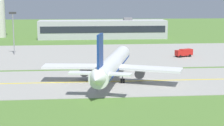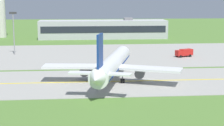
% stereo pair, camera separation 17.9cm
% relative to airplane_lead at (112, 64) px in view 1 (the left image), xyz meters
% --- Properties ---
extents(ground_plane, '(500.00, 500.00, 0.00)m').
position_rel_airplane_lead_xyz_m(ground_plane, '(7.29, -0.26, -4.13)').
color(ground_plane, '#517A33').
extents(taxiway_strip, '(240.00, 28.00, 0.10)m').
position_rel_airplane_lead_xyz_m(taxiway_strip, '(7.29, -0.26, -4.08)').
color(taxiway_strip, '#9E9B93').
rests_on(taxiway_strip, ground).
extents(apron_pad, '(140.00, 52.00, 0.10)m').
position_rel_airplane_lead_xyz_m(apron_pad, '(17.29, 41.74, -4.08)').
color(apron_pad, '#9E9B93').
rests_on(apron_pad, ground).
extents(taxiway_centreline, '(220.00, 0.60, 0.01)m').
position_rel_airplane_lead_xyz_m(taxiway_centreline, '(7.29, -0.26, -4.03)').
color(taxiway_centreline, yellow).
rests_on(taxiway_centreline, taxiway_strip).
extents(airplane_lead, '(32.01, 39.11, 12.70)m').
position_rel_airplane_lead_xyz_m(airplane_lead, '(0.00, 0.00, 0.00)').
color(airplane_lead, white).
rests_on(airplane_lead, ground).
extents(service_truck_fuel, '(6.34, 4.08, 2.60)m').
position_rel_airplane_lead_xyz_m(service_truck_fuel, '(26.98, 33.61, -2.60)').
color(service_truck_fuel, red).
rests_on(service_truck_fuel, ground).
extents(terminal_building, '(60.69, 12.10, 9.87)m').
position_rel_airplane_lead_xyz_m(terminal_building, '(3.96, 92.05, 0.22)').
color(terminal_building, '#B2B2B7').
rests_on(terminal_building, ground).
extents(control_tower, '(7.60, 7.60, 29.79)m').
position_rel_airplane_lead_xyz_m(control_tower, '(-45.52, 100.78, 13.65)').
color(control_tower, silver).
rests_on(control_tower, ground).
extents(apron_light_mast, '(2.40, 0.50, 14.70)m').
position_rel_airplane_lead_xyz_m(apron_light_mast, '(-29.80, 43.27, 5.19)').
color(apron_light_mast, gray).
rests_on(apron_light_mast, ground).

